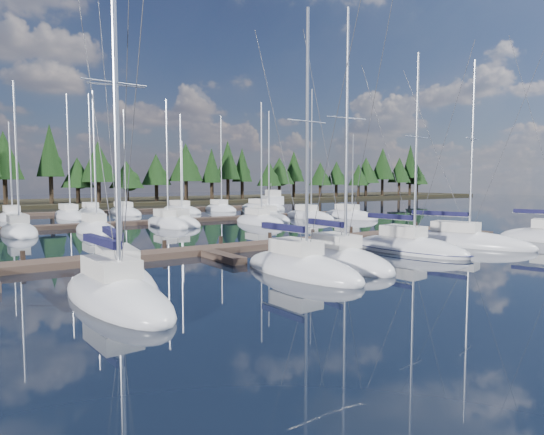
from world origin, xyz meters
TOP-DOWN VIEW (x-y plane):
  - ground at (0.00, 30.00)m, footprint 260.00×260.00m
  - far_shore at (0.00, 90.00)m, footprint 220.00×30.00m
  - main_dock at (0.00, 17.36)m, footprint 44.00×6.13m
  - back_docks at (0.00, 49.58)m, footprint 50.00×21.80m
  - front_sailboat_0 at (-14.13, 8.56)m, footprint 3.25×8.77m
  - front_sailboat_1 at (-13.16, 11.32)m, footprint 3.87×9.85m
  - front_sailboat_2 at (-4.80, 9.13)m, footprint 3.15×8.28m
  - front_sailboat_3 at (-1.48, 9.87)m, footprint 3.45×8.18m
  - front_sailboat_4 at (5.50, 11.05)m, footprint 3.93×9.08m
  - front_sailboat_5 at (11.15, 11.00)m, footprint 5.17×10.22m
  - back_sailboat_rows at (0.47, 45.09)m, footprint 46.47×32.37m
  - motor_yacht_right at (24.16, 54.16)m, footprint 6.95×10.64m
  - tree_line at (-0.71, 80.24)m, footprint 183.81×11.32m

SIDE VIEW (x-z plane):
  - ground at x=0.00m, z-range 0.00..0.00m
  - back_docks at x=0.00m, z-range 0.00..0.40m
  - main_dock at x=0.00m, z-range -0.25..0.65m
  - back_sailboat_rows at x=0.47m, z-range -8.10..8.62m
  - front_sailboat_4 at x=5.50m, z-range -6.44..7.00m
  - front_sailboat_5 at x=11.15m, z-range -6.59..7.17m
  - front_sailboat_2 at x=-4.80m, z-range -6.52..7.10m
  - front_sailboat_3 at x=-1.48m, z-range -6.94..7.53m
  - front_sailboat_1 at x=-13.16m, z-range -7.55..8.14m
  - front_sailboat_0 at x=-14.13m, z-range -7.15..7.75m
  - far_shore at x=0.00m, z-range 0.00..0.60m
  - motor_yacht_right at x=24.16m, z-range -1.99..3.08m
  - tree_line at x=-0.71m, z-range 0.21..14.58m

